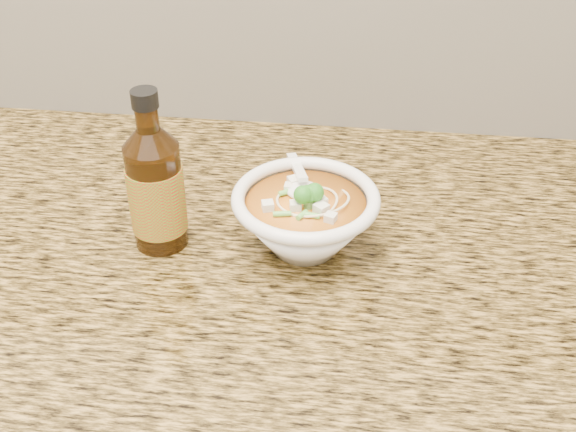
# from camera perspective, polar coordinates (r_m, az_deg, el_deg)

# --- Properties ---
(counter_slab) EXTENTS (4.00, 0.68, 0.04)m
(counter_slab) POSITION_cam_1_polar(r_m,az_deg,el_deg) (0.92, -16.07, -2.24)
(counter_slab) COLOR olive
(counter_slab) RESTS_ON cabinet
(soup_bowl) EXTENTS (0.17, 0.19, 0.09)m
(soup_bowl) POSITION_cam_1_polar(r_m,az_deg,el_deg) (0.82, 1.38, -0.31)
(soup_bowl) COLOR white
(soup_bowl) RESTS_ON counter_slab
(hot_sauce_bottle) EXTENTS (0.08, 0.08, 0.19)m
(hot_sauce_bottle) POSITION_cam_1_polar(r_m,az_deg,el_deg) (0.83, -10.40, 2.09)
(hot_sauce_bottle) COLOR #3C2008
(hot_sauce_bottle) RESTS_ON counter_slab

